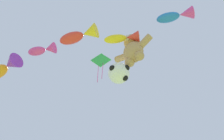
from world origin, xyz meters
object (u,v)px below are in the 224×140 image
fish_kite_tangerine (4,68)px  diamond_kite (101,62)px  teddy_bear_kite (133,49)px  fish_kite_cobalt (177,16)px  fish_kite_crimson (81,35)px  fish_kite_goldfin (124,38)px  fish_kite_magenta (43,50)px  soccer_ball_kite (119,73)px

fish_kite_tangerine → diamond_kite: size_ratio=0.91×
teddy_bear_kite → fish_kite_cobalt: 2.74m
fish_kite_crimson → diamond_kite: diamond_kite is taller
fish_kite_goldfin → fish_kite_magenta: bearing=-154.9°
soccer_ball_kite → fish_kite_magenta: fish_kite_magenta is taller
teddy_bear_kite → fish_kite_tangerine: 7.55m
fish_kite_cobalt → fish_kite_tangerine: 10.03m
fish_kite_tangerine → teddy_bear_kite: bearing=28.2°
teddy_bear_kite → soccer_ball_kite: size_ratio=2.07×
fish_kite_crimson → diamond_kite: bearing=104.7°
fish_kite_cobalt → fish_kite_tangerine: (-9.26, -3.85, -0.14)m
fish_kite_tangerine → diamond_kite: diamond_kite is taller
fish_kite_crimson → fish_kite_tangerine: size_ratio=0.95×
fish_kite_goldfin → fish_kite_tangerine: fish_kite_tangerine is taller
teddy_bear_kite → fish_kite_magenta: 5.36m
teddy_bear_kite → fish_kite_crimson: fish_kite_crimson is taller
teddy_bear_kite → diamond_kite: bearing=172.0°
teddy_bear_kite → diamond_kite: size_ratio=0.87×
fish_kite_goldfin → diamond_kite: bearing=159.2°
fish_kite_tangerine → fish_kite_magenta: bearing=22.1°
fish_kite_tangerine → fish_kite_goldfin: bearing=24.1°
fish_kite_cobalt → soccer_ball_kite: bearing=-173.5°
fish_kite_magenta → diamond_kite: size_ratio=0.64×
fish_kite_goldfin → diamond_kite: (-2.63, 1.00, 1.38)m
fish_kite_tangerine → soccer_ball_kite: bearing=31.0°
fish_kite_cobalt → fish_kite_crimson: (-4.72, -2.21, 0.58)m
teddy_bear_kite → fish_kite_tangerine: teddy_bear_kite is taller
fish_kite_crimson → fish_kite_tangerine: bearing=-160.2°
soccer_ball_kite → teddy_bear_kite: bearing=7.1°
fish_kite_tangerine → diamond_kite: bearing=45.0°
fish_kite_crimson → diamond_kite: 2.42m
fish_kite_crimson → fish_kite_magenta: 2.48m
teddy_bear_kite → fish_kite_goldfin: teddy_bear_kite is taller
soccer_ball_kite → fish_kite_magenta: bearing=-144.3°
soccer_ball_kite → fish_kite_crimson: bearing=-123.7°
fish_kite_magenta → diamond_kite: diamond_kite is taller
fish_kite_tangerine → fish_kite_cobalt: bearing=22.6°
fish_kite_goldfin → diamond_kite: size_ratio=0.66×
soccer_ball_kite → fish_kite_magenta: (-3.57, -2.57, 2.71)m
fish_kite_goldfin → diamond_kite: diamond_kite is taller
fish_kite_crimson → fish_kite_goldfin: bearing=32.7°
diamond_kite → fish_kite_cobalt: bearing=-0.9°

